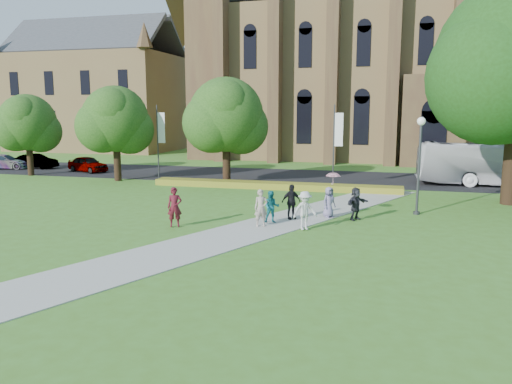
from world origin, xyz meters
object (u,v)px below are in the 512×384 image
(tour_coach, at_px, (500,164))
(car_0, at_px, (88,164))
(pedestrian_0, at_px, (175,207))
(streetlamp, at_px, (420,154))
(car_1, at_px, (36,161))
(car_2, at_px, (5,162))

(tour_coach, xyz_separation_m, car_0, (-34.52, -0.50, -0.94))
(pedestrian_0, bearing_deg, streetlamp, 6.13)
(tour_coach, relative_size, pedestrian_0, 6.21)
(tour_coach, xyz_separation_m, car_1, (-40.96, 0.63, -0.97))
(streetlamp, height_order, car_0, streetlamp)
(streetlamp, distance_m, pedestrian_0, 13.22)
(streetlamp, bearing_deg, car_1, 159.45)
(car_1, xyz_separation_m, car_2, (-2.65, -1.07, -0.01))
(car_0, distance_m, car_1, 6.55)
(streetlamp, xyz_separation_m, tour_coach, (6.46, 12.30, -1.62))
(car_0, distance_m, pedestrian_0, 24.47)
(car_2, height_order, pedestrian_0, pedestrian_0)
(car_1, bearing_deg, pedestrian_0, -130.09)
(car_2, distance_m, pedestrian_0, 31.40)
(streetlamp, relative_size, car_0, 1.25)
(streetlamp, height_order, tour_coach, streetlamp)
(car_0, height_order, car_2, car_0)
(car_0, bearing_deg, tour_coach, -69.29)
(tour_coach, bearing_deg, streetlamp, 148.95)
(car_1, bearing_deg, car_2, 111.48)
(pedestrian_0, bearing_deg, car_2, 122.75)
(car_2, bearing_deg, car_0, -106.87)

